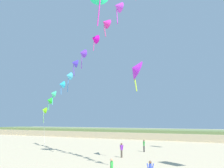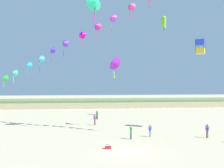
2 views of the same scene
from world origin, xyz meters
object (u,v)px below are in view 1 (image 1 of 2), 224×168
(person_near_left, at_px, (112,168))
(person_near_right, at_px, (144,145))
(large_kite_high_solo, at_px, (135,69))
(person_far_left, at_px, (122,149))

(person_near_left, distance_m, person_near_right, 16.62)
(person_near_left, distance_m, large_kite_high_solo, 11.94)
(person_far_left, height_order, large_kite_high_solo, large_kite_high_solo)
(person_near_left, distance_m, person_far_left, 10.98)
(person_near_right, relative_size, person_far_left, 0.97)
(person_near_left, bearing_deg, person_far_left, 110.75)
(person_near_right, distance_m, person_far_left, 6.07)
(person_far_left, bearing_deg, person_near_left, -69.25)
(person_near_left, relative_size, person_far_left, 0.95)
(person_near_left, xyz_separation_m, large_kite_high_solo, (-1.14, 7.88, 8.90))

